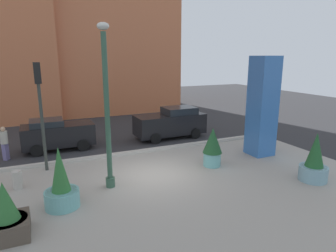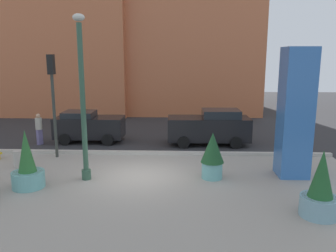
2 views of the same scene
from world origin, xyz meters
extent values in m
plane|color=#2D2D30|center=(0.00, 4.00, 0.00)|extent=(60.00, 60.00, 0.00)
cube|color=#9E998E|center=(0.00, -2.00, 0.00)|extent=(18.00, 10.00, 0.02)
cube|color=#B7B2A8|center=(0.00, 3.12, 0.08)|extent=(18.00, 0.24, 0.16)
cylinder|color=#335642|center=(-2.04, -0.48, 0.20)|extent=(0.36, 0.36, 0.40)
cylinder|color=#335642|center=(-2.04, -0.48, 2.98)|extent=(0.20, 0.20, 5.97)
ellipsoid|color=silver|center=(-2.04, -0.48, 6.15)|extent=(0.44, 0.44, 0.28)
cube|color=#3870BC|center=(6.17, 0.31, 2.57)|extent=(1.16, 1.16, 5.13)
cylinder|color=#6BB2B2|center=(2.92, -0.16, 0.34)|extent=(0.82, 0.82, 0.67)
cylinder|color=#382819|center=(2.92, -0.16, 0.65)|extent=(0.75, 0.75, 0.04)
cone|color=#1E4C28|center=(2.92, -0.16, 1.27)|extent=(0.92, 0.92, 1.19)
cylinder|color=#7AA8B7|center=(5.87, -3.35, 0.32)|extent=(1.15, 1.15, 0.64)
cylinder|color=#382819|center=(5.87, -3.35, 0.62)|extent=(1.06, 1.06, 0.04)
cone|color=#235B2D|center=(5.87, -3.35, 1.36)|extent=(0.74, 0.74, 1.45)
cylinder|color=#6BB2B2|center=(-3.95, -1.41, 0.31)|extent=(1.17, 1.17, 0.62)
cylinder|color=#382819|center=(-3.95, -1.41, 0.60)|extent=(1.08, 1.08, 0.04)
cone|color=#2D6B33|center=(-3.95, -1.41, 1.40)|extent=(0.65, 0.65, 1.56)
cylinder|color=gold|center=(-6.81, 1.99, 0.30)|extent=(0.12, 0.10, 0.10)
cylinder|color=#B2ADA3|center=(-5.42, 0.83, 0.38)|extent=(0.36, 0.36, 0.75)
cylinder|color=#333833|center=(-4.30, 2.48, 1.98)|extent=(0.14, 0.14, 3.96)
cube|color=black|center=(-4.30, 2.48, 4.41)|extent=(0.28, 0.32, 0.90)
sphere|color=green|center=(-4.30, 2.65, 4.41)|extent=(0.18, 0.18, 0.18)
cube|color=black|center=(-3.49, 5.57, 0.85)|extent=(3.81, 1.72, 1.15)
cube|color=#1E2328|center=(-4.06, 5.58, 1.58)|extent=(1.72, 1.51, 0.32)
cylinder|color=black|center=(-2.31, 6.42, 0.32)|extent=(0.64, 0.22, 0.64)
cylinder|color=black|center=(-2.32, 4.72, 0.32)|extent=(0.64, 0.22, 0.64)
cylinder|color=black|center=(-4.67, 6.43, 0.32)|extent=(0.64, 0.22, 0.64)
cylinder|color=black|center=(-4.68, 4.72, 0.32)|extent=(0.64, 0.22, 0.64)
cube|color=black|center=(3.17, 5.23, 0.89)|extent=(4.47, 1.83, 1.24)
cube|color=#1E2328|center=(3.84, 5.24, 1.72)|extent=(2.03, 1.57, 0.43)
cylinder|color=black|center=(1.82, 4.33, 0.32)|extent=(0.64, 0.23, 0.64)
cylinder|color=black|center=(1.78, 6.07, 0.32)|extent=(0.64, 0.23, 0.64)
cylinder|color=black|center=(4.57, 4.39, 0.32)|extent=(0.64, 0.23, 0.64)
cylinder|color=black|center=(4.53, 6.13, 0.32)|extent=(0.64, 0.23, 0.64)
cube|color=slate|center=(-6.10, 4.82, 0.43)|extent=(0.32, 0.34, 0.85)
cylinder|color=#B2AD9E|center=(-6.10, 4.82, 1.17)|extent=(0.49, 0.49, 0.64)
sphere|color=tan|center=(-6.10, 4.82, 1.61)|extent=(0.23, 0.23, 0.23)
camera|label=1|loc=(-4.44, -11.44, 5.12)|focal=31.63mm
camera|label=2|loc=(1.68, -13.15, 4.77)|focal=36.51mm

